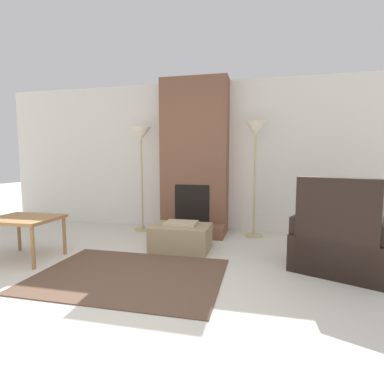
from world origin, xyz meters
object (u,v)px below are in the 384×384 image
at_px(floor_lamp_right, 256,137).
at_px(ottoman, 181,237).
at_px(side_table, 24,222).
at_px(floor_lamp_left, 141,141).
at_px(armchair, 340,244).

bearing_deg(floor_lamp_right, ottoman, -134.21).
xyz_separation_m(side_table, floor_lamp_left, (0.83, 1.81, 1.10)).
relative_size(floor_lamp_left, floor_lamp_right, 0.98).
xyz_separation_m(ottoman, armchair, (1.94, -0.38, 0.13)).
xyz_separation_m(ottoman, floor_lamp_left, (-0.98, 0.99, 1.39)).
bearing_deg(floor_lamp_right, floor_lamp_left, -180.00).
distance_m(ottoman, floor_lamp_right, 1.99).
bearing_deg(side_table, floor_lamp_left, 65.52).
bearing_deg(armchair, ottoman, 12.40).
distance_m(ottoman, armchair, 1.98).
relative_size(armchair, floor_lamp_right, 0.66).
height_order(armchair, side_table, armchair).
height_order(side_table, floor_lamp_left, floor_lamp_left).
relative_size(ottoman, armchair, 0.65).
bearing_deg(ottoman, floor_lamp_left, 134.52).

